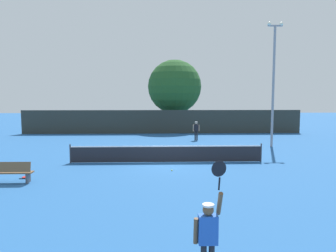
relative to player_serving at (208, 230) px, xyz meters
name	(u,v)px	position (x,y,z in m)	size (l,w,h in m)	color
ground_plane	(167,162)	(-0.50, 11.28, -1.05)	(120.00, 120.00, 0.00)	#235693
tennis_net	(167,154)	(-0.50, 11.28, -0.54)	(11.00, 0.08, 1.07)	#232328
perimeter_fence	(163,122)	(-0.50, 25.67, 0.18)	(29.11, 0.12, 2.45)	#2D332D
player_serving	(208,230)	(0.00, 0.00, 0.00)	(0.68, 0.38, 2.42)	blue
player_receiving	(196,129)	(2.34, 20.37, -0.05)	(0.57, 0.24, 1.64)	black
tennis_ball	(172,170)	(-0.30, 9.21, -1.01)	(0.07, 0.07, 0.07)	#CCE033
spare_racket	(25,177)	(-7.17, 8.19, -1.03)	(0.28, 0.52, 0.04)	black
courtside_bench	(11,172)	(-7.35, 7.27, -0.57)	(1.80, 0.44, 0.95)	brown
light_pole	(274,78)	(7.64, 16.69, 4.16)	(1.18, 0.28, 9.25)	gray
large_tree	(175,87)	(0.95, 29.43, 3.97)	(6.19, 6.19, 8.12)	brown
parked_car_near	(141,122)	(-3.10, 31.64, -0.27)	(2.47, 4.42, 1.69)	red
parked_car_mid	(180,120)	(1.96, 33.85, -0.27)	(1.98, 4.23, 1.69)	red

